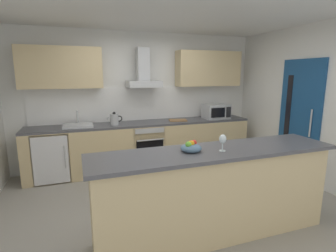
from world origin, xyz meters
TOP-DOWN VIEW (x-y plane):
  - ground at (0.00, 0.00)m, footprint 5.80×4.79m
  - ceiling at (0.00, 0.00)m, footprint 5.80×4.79m
  - wall_back at (0.00, 1.95)m, footprint 5.80×0.12m
  - wall_right at (2.46, 0.00)m, footprint 0.12×4.79m
  - backsplash_tile at (0.00, 1.88)m, footprint 4.08×0.02m
  - counter_back at (0.00, 1.57)m, footprint 4.22×0.60m
  - counter_island at (0.19, -0.80)m, footprint 2.74×0.64m
  - upper_cabinets at (0.00, 1.72)m, footprint 4.17×0.32m
  - side_door at (2.38, 0.23)m, footprint 0.08×0.85m
  - oven at (0.02, 1.55)m, footprint 0.60×0.62m
  - refrigerator at (-1.65, 1.55)m, footprint 0.58×0.60m
  - microwave at (1.51, 1.52)m, footprint 0.50×0.38m
  - sink at (-1.20, 1.56)m, footprint 0.50×0.40m
  - kettle at (-0.57, 1.51)m, footprint 0.29×0.15m
  - range_hood at (0.02, 1.68)m, footprint 0.62×0.45m
  - wine_glass at (0.22, -0.87)m, footprint 0.08×0.08m
  - fruit_bowl at (-0.10, -0.78)m, footprint 0.22×0.22m
  - chopping_board at (0.66, 1.52)m, footprint 0.38×0.29m

SIDE VIEW (x-z plane):
  - ground at x=0.00m, z-range -0.02..0.00m
  - refrigerator at x=-1.65m, z-range 0.00..0.85m
  - counter_back at x=0.00m, z-range 0.00..0.90m
  - oven at x=0.02m, z-range 0.06..0.86m
  - counter_island at x=0.19m, z-range 0.01..1.01m
  - chopping_board at x=0.66m, z-range 0.90..0.92m
  - sink at x=-1.20m, z-range 0.80..1.06m
  - kettle at x=-0.57m, z-range 0.89..1.13m
  - side_door at x=2.38m, z-range 0.00..2.05m
  - microwave at x=1.51m, z-range 0.90..1.20m
  - fruit_bowl at x=-0.10m, z-range 0.99..1.11m
  - wine_glass at x=0.22m, z-range 1.04..1.22m
  - backsplash_tile at x=0.00m, z-range 0.90..1.56m
  - wall_back at x=0.00m, z-range 0.00..2.60m
  - wall_right at x=2.46m, z-range 0.00..2.60m
  - range_hood at x=0.02m, z-range 1.43..2.15m
  - upper_cabinets at x=0.00m, z-range 1.56..2.26m
  - ceiling at x=0.00m, z-range 2.60..2.62m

